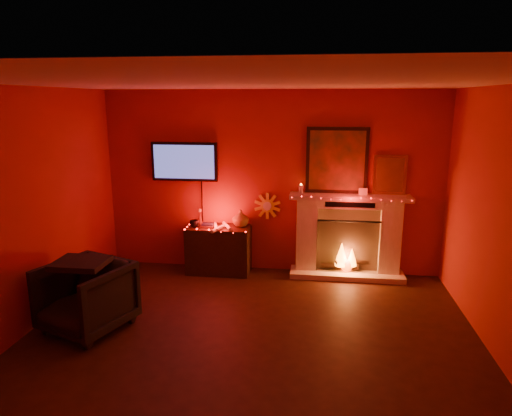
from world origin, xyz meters
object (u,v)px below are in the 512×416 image
(console_table, at_px, (219,247))
(armchair, at_px, (86,297))
(tv, at_px, (184,162))
(sunburst_clock, at_px, (267,206))
(fireplace, at_px, (348,228))

(console_table, distance_m, armchair, 2.24)
(tv, relative_size, sunburst_clock, 3.10)
(fireplace, bearing_deg, sunburst_clock, 175.63)
(sunburst_clock, distance_m, console_table, 0.95)
(armchair, bearing_deg, sunburst_clock, 70.87)
(console_table, relative_size, armchair, 1.12)
(tv, xyz_separation_m, console_table, (0.55, -0.19, -1.26))
(tv, bearing_deg, fireplace, -1.50)
(sunburst_clock, bearing_deg, armchair, -129.96)
(fireplace, distance_m, sunburst_clock, 1.23)
(fireplace, bearing_deg, armchair, -145.40)
(armchair, bearing_deg, console_table, 81.02)
(console_table, xyz_separation_m, armchair, (-1.11, -1.94, 0.00))
(fireplace, xyz_separation_m, armchair, (-3.00, -2.07, -0.33))
(sunburst_clock, relative_size, console_table, 0.41)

